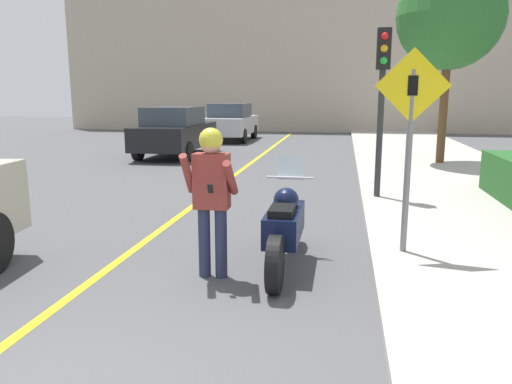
{
  "coord_description": "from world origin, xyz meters",
  "views": [
    {
      "loc": [
        2.2,
        -2.68,
        2.12
      ],
      "look_at": [
        1.13,
        3.42,
        0.89
      ],
      "focal_mm": 35.0,
      "sensor_mm": 36.0,
      "label": 1
    }
  ],
  "objects": [
    {
      "name": "person_biker",
      "position": [
        0.74,
        2.72,
        1.07
      ],
      "size": [
        0.59,
        0.48,
        1.75
      ],
      "color": "#282D4C",
      "rests_on": "ground"
    },
    {
      "name": "traffic_light",
      "position": [
        2.89,
        7.33,
        2.36
      ],
      "size": [
        0.26,
        0.3,
        3.22
      ],
      "color": "#2D2D30",
      "rests_on": "sidewalk_curb"
    },
    {
      "name": "street_tree",
      "position": [
        5.05,
        12.79,
        4.24
      ],
      "size": [
        2.99,
        2.99,
        5.65
      ],
      "color": "brown",
      "rests_on": "sidewalk_curb"
    },
    {
      "name": "parked_car_black",
      "position": [
        -3.47,
        13.65,
        0.86
      ],
      "size": [
        1.88,
        4.2,
        1.68
      ],
      "color": "black",
      "rests_on": "ground"
    },
    {
      "name": "building_backdrop",
      "position": [
        0.0,
        26.0,
        3.84
      ],
      "size": [
        28.0,
        1.2,
        7.68
      ],
      "color": "#B2A38E",
      "rests_on": "ground"
    },
    {
      "name": "crossing_sign",
      "position": [
        3.01,
        3.78,
        1.65
      ],
      "size": [
        0.91,
        0.08,
        2.56
      ],
      "color": "slate",
      "rests_on": "sidewalk_curb"
    },
    {
      "name": "parked_car_silver",
      "position": [
        -2.88,
        19.67,
        0.86
      ],
      "size": [
        1.88,
        4.2,
        1.68
      ],
      "color": "black",
      "rests_on": "ground"
    },
    {
      "name": "motorcycle",
      "position": [
        1.52,
        3.23,
        0.51
      ],
      "size": [
        0.62,
        2.33,
        1.3
      ],
      "color": "black",
      "rests_on": "ground"
    },
    {
      "name": "road_center_line",
      "position": [
        -0.6,
        6.0,
        0.0
      ],
      "size": [
        0.12,
        36.0,
        0.01
      ],
      "color": "yellow",
      "rests_on": "ground"
    }
  ]
}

